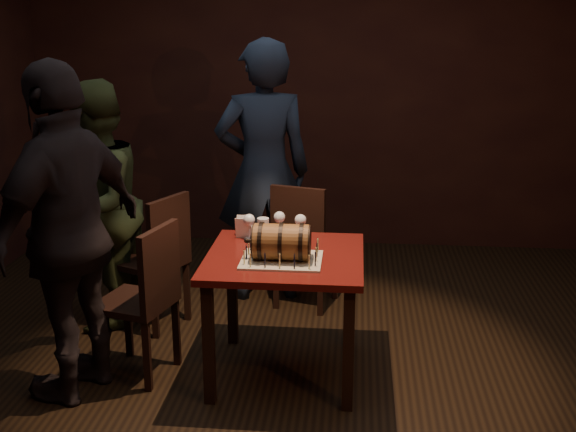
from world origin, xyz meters
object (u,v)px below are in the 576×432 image
(pint_of_ale, at_px, (263,231))
(chair_left_rear, at_px, (159,254))
(person_back, at_px, (263,172))
(person_left_rear, at_px, (96,206))
(wine_glass_right, at_px, (300,221))
(chair_left_front, at_px, (146,293))
(person_left_front, at_px, (69,234))
(barrel_cake, at_px, (281,242))
(wine_glass_mid, at_px, (279,218))
(pub_table, at_px, (285,273))
(wine_glass_left, at_px, (249,221))
(chair_back, at_px, (303,239))

(pint_of_ale, bearing_deg, chair_left_rear, 154.63)
(person_back, relative_size, person_left_rear, 1.15)
(wine_glass_right, distance_m, chair_left_front, 1.01)
(person_back, height_order, person_left_front, person_back)
(barrel_cake, height_order, wine_glass_mid, barrel_cake)
(wine_glass_right, height_order, chair_left_front, chair_left_front)
(pub_table, xyz_separation_m, chair_left_front, (-0.80, -0.10, -0.12))
(wine_glass_left, bearing_deg, pint_of_ale, -25.74)
(pint_of_ale, height_order, person_left_front, person_left_front)
(pint_of_ale, xyz_separation_m, chair_left_front, (-0.65, -0.32, -0.30))
(barrel_cake, height_order, person_left_front, person_left_front)
(barrel_cake, height_order, person_left_rear, person_left_rear)
(person_back, xyz_separation_m, person_left_rear, (-1.06, -0.59, -0.12))
(person_left_front, bearing_deg, wine_glass_right, 136.01)
(wine_glass_mid, relative_size, pint_of_ale, 1.07)
(person_left_front, bearing_deg, person_back, 169.78)
(person_left_rear, bearing_deg, person_back, 121.55)
(wine_glass_mid, bearing_deg, person_left_rear, 168.10)
(wine_glass_mid, xyz_separation_m, chair_left_rear, (-0.84, 0.24, -0.34))
(pint_of_ale, height_order, chair_back, chair_back)
(pub_table, height_order, wine_glass_left, wine_glass_left)
(person_back, relative_size, person_left_front, 1.03)
(wine_glass_left, distance_m, wine_glass_right, 0.31)
(pub_table, relative_size, pint_of_ale, 6.00)
(person_left_rear, bearing_deg, chair_back, 108.38)
(barrel_cake, relative_size, wine_glass_right, 2.31)
(wine_glass_right, relative_size, chair_left_rear, 0.17)
(pint_of_ale, relative_size, person_left_front, 0.08)
(wine_glass_right, relative_size, person_back, 0.08)
(wine_glass_mid, bearing_deg, pub_table, -78.79)
(pub_table, bearing_deg, barrel_cake, -94.44)
(wine_glass_mid, height_order, wine_glass_right, same)
(chair_left_rear, height_order, chair_left_front, same)
(pub_table, distance_m, wine_glass_mid, 0.42)
(barrel_cake, bearing_deg, person_back, 101.65)
(pub_table, distance_m, person_left_front, 1.22)
(pub_table, distance_m, barrel_cake, 0.25)
(pub_table, distance_m, wine_glass_right, 0.38)
(chair_left_rear, distance_m, person_left_rear, 0.53)
(chair_left_rear, height_order, person_back, person_back)
(barrel_cake, height_order, wine_glass_right, barrel_cake)
(pub_table, height_order, wine_glass_mid, wine_glass_mid)
(wine_glass_right, relative_size, person_left_rear, 0.10)
(wine_glass_left, distance_m, chair_left_front, 0.75)
(barrel_cake, xyz_separation_m, wine_glass_left, (-0.24, 0.38, 0.00))
(person_left_rear, bearing_deg, wine_glass_mid, 80.45)
(person_back, bearing_deg, wine_glass_mid, 89.84)
(wine_glass_left, height_order, chair_left_rear, chair_left_rear)
(wine_glass_left, bearing_deg, wine_glass_right, 4.45)
(pint_of_ale, distance_m, chair_left_front, 0.78)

